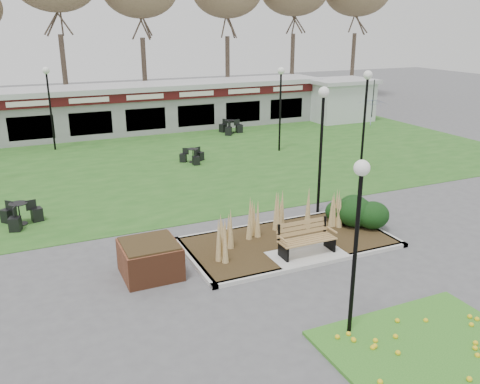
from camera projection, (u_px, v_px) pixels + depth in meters
name	position (u px, v px, depth m)	size (l,w,h in m)	color
ground	(309.00, 260.00, 14.64)	(100.00, 100.00, 0.00)	#515154
lawn	(180.00, 161.00, 25.00)	(34.00, 16.00, 0.02)	#255A1C
flower_bed	(426.00, 345.00, 10.64)	(4.20, 3.00, 0.16)	#2B6D1F
planting_bed	(322.00, 225.00, 16.19)	(6.75, 3.40, 1.27)	#312713
park_bench	(306.00, 238.00, 14.67)	(1.70, 0.66, 0.93)	#A67E4B
brick_planter	(150.00, 259.00, 13.63)	(1.50, 1.50, 0.95)	brown
food_pavilion	(140.00, 108.00, 31.41)	(24.60, 3.40, 2.90)	gray
service_hut	(340.00, 99.00, 35.00)	(4.40, 3.40, 2.83)	silver
lamp_post_near_left	(322.00, 123.00, 17.28)	(0.37, 0.37, 4.48)	black
lamp_post_near_right	(358.00, 211.00, 10.25)	(0.33, 0.33, 3.96)	black
lamp_post_mid_right	(366.00, 100.00, 21.67)	(0.38, 0.38, 4.59)	black
lamp_post_far_right	(281.00, 91.00, 26.00)	(0.36, 0.36, 4.35)	black
lamp_post_far_left	(48.00, 90.00, 26.21)	(0.36, 0.36, 4.35)	black
bistro_set_a	(20.00, 217.00, 17.07)	(1.37, 1.40, 0.76)	black
bistro_set_c	(193.00, 158.00, 24.68)	(1.27, 1.14, 0.68)	black
bistro_set_d	(230.00, 129.00, 31.12)	(1.37, 1.52, 0.81)	black
patio_umbrella	(372.00, 112.00, 30.24)	(1.78, 1.81, 2.21)	black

